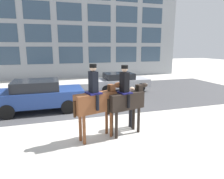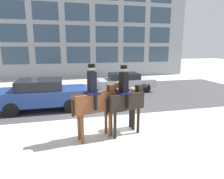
{
  "view_description": "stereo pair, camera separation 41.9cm",
  "coord_description": "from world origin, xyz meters",
  "px_view_note": "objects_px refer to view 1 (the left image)",
  "views": [
    {
      "loc": [
        -2.01,
        -8.18,
        3.24
      ],
      "look_at": [
        0.18,
        -0.96,
        1.61
      ],
      "focal_mm": 32.0,
      "sensor_mm": 36.0,
      "label": 1
    },
    {
      "loc": [
        -1.61,
        -8.29,
        3.24
      ],
      "look_at": [
        0.18,
        -0.96,
        1.61
      ],
      "focal_mm": 32.0,
      "sensor_mm": 36.0,
      "label": 2
    }
  ],
  "objects_px": {
    "mounted_horse_companion": "(126,99)",
    "pedestrian_bystander": "(132,104)",
    "mounted_horse_lead": "(96,101)",
    "street_car_near_lane": "(38,95)",
    "street_car_far_lane": "(120,81)"
  },
  "relations": [
    {
      "from": "mounted_horse_companion",
      "to": "pedestrian_bystander",
      "type": "relative_size",
      "value": 1.54
    },
    {
      "from": "mounted_horse_companion",
      "to": "pedestrian_bystander",
      "type": "height_order",
      "value": "mounted_horse_companion"
    },
    {
      "from": "pedestrian_bystander",
      "to": "street_car_near_lane",
      "type": "height_order",
      "value": "pedestrian_bystander"
    },
    {
      "from": "street_car_near_lane",
      "to": "mounted_horse_companion",
      "type": "bearing_deg",
      "value": -49.95
    },
    {
      "from": "mounted_horse_companion",
      "to": "mounted_horse_lead",
      "type": "bearing_deg",
      "value": 168.75
    },
    {
      "from": "pedestrian_bystander",
      "to": "street_car_far_lane",
      "type": "xyz_separation_m",
      "value": [
        1.77,
        6.59,
        -0.27
      ]
    },
    {
      "from": "street_car_far_lane",
      "to": "street_car_near_lane",
      "type": "bearing_deg",
      "value": -149.9
    },
    {
      "from": "mounted_horse_lead",
      "to": "mounted_horse_companion",
      "type": "distance_m",
      "value": 1.14
    },
    {
      "from": "mounted_horse_lead",
      "to": "street_car_near_lane",
      "type": "xyz_separation_m",
      "value": [
        -2.14,
        3.97,
        -0.57
      ]
    },
    {
      "from": "mounted_horse_companion",
      "to": "pedestrian_bystander",
      "type": "bearing_deg",
      "value": 33.94
    },
    {
      "from": "pedestrian_bystander",
      "to": "street_car_far_lane",
      "type": "relative_size",
      "value": 0.41
    },
    {
      "from": "pedestrian_bystander",
      "to": "street_car_near_lane",
      "type": "bearing_deg",
      "value": -62.61
    },
    {
      "from": "street_car_near_lane",
      "to": "street_car_far_lane",
      "type": "bearing_deg",
      "value": 30.1
    },
    {
      "from": "mounted_horse_companion",
      "to": "street_car_near_lane",
      "type": "distance_m",
      "value": 5.12
    },
    {
      "from": "mounted_horse_lead",
      "to": "mounted_horse_companion",
      "type": "relative_size",
      "value": 1.03
    }
  ]
}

